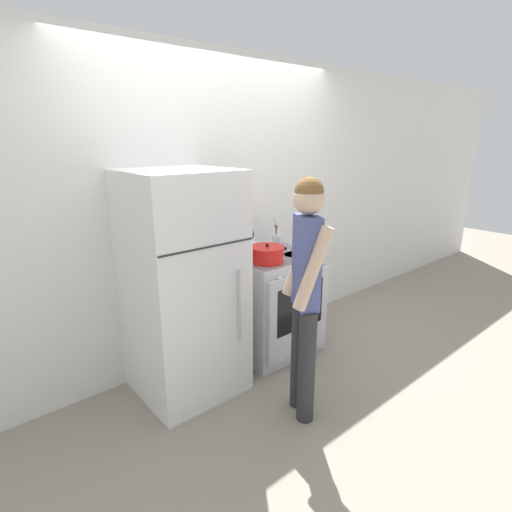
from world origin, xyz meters
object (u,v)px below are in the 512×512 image
tea_kettle (248,246)px  person (306,288)px  refrigerator (184,286)px  dutch_oven_pot (267,254)px  stove_range (273,303)px  utensil_jar (277,241)px

tea_kettle → person: bearing=-106.8°
refrigerator → dutch_oven_pot: refrigerator is taller
refrigerator → person: bearing=-60.2°
stove_range → person: 1.01m
stove_range → utensil_jar: (0.19, 0.16, 0.51)m
utensil_jar → dutch_oven_pot: bearing=-143.0°
dutch_oven_pot → utensil_jar: bearing=37.0°
refrigerator → tea_kettle: bearing=11.9°
tea_kettle → person: (-0.28, -0.94, -0.03)m
person → refrigerator: bearing=58.3°
stove_range → tea_kettle: (-0.16, 0.16, 0.51)m
refrigerator → stove_range: refrigerator is taller
tea_kettle → stove_range: bearing=-45.3°
utensil_jar → person: size_ratio=0.17×
utensil_jar → tea_kettle: bearing=-178.9°
tea_kettle → utensil_jar: bearing=1.1°
refrigerator → dutch_oven_pot: size_ratio=5.14×
person → tea_kettle: bearing=11.7°
tea_kettle → utensil_jar: utensil_jar is taller
utensil_jar → person: bearing=-123.5°
stove_range → refrigerator: bearing=179.8°
person → stove_range: bearing=-0.8°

